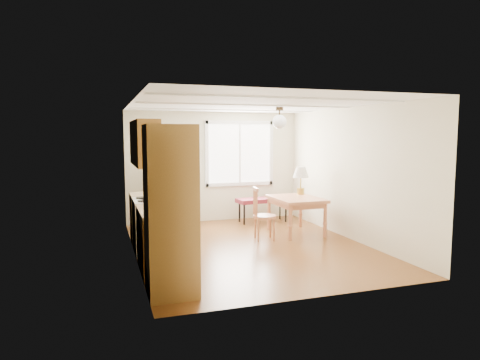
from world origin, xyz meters
name	(u,v)px	position (x,y,z in m)	size (l,w,h in m)	color
room_shell	(251,177)	(0.00, 0.00, 1.25)	(4.60, 5.60, 2.62)	#522B10
kitchen_run	(157,211)	(-1.72, -0.63, 0.84)	(0.65, 3.40, 2.20)	brown
window_unit	(240,153)	(0.60, 2.47, 1.55)	(1.64, 0.05, 1.51)	white
pendant_light	(279,121)	(0.70, 0.40, 2.24)	(0.26, 0.26, 0.40)	#2E2214
refrigerator	(181,191)	(-0.90, 1.83, 0.80)	(0.70, 0.71, 1.60)	white
bench	(263,201)	(0.99, 1.98, 0.49)	(1.24, 0.58, 0.55)	maroon
dining_table	(296,202)	(1.21, 0.71, 0.63)	(0.89, 1.18, 0.73)	#AF6743
chair	(260,210)	(0.32, 0.42, 0.57)	(0.45, 0.45, 0.99)	#AF6743
table_lamp	(301,174)	(1.50, 1.09, 1.15)	(0.33, 0.33, 0.58)	#B39539
coffee_maker	(163,206)	(-1.72, -1.32, 1.03)	(0.21, 0.25, 0.35)	black
kettle	(152,199)	(-1.77, -0.40, 1.00)	(0.12, 0.12, 0.24)	red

